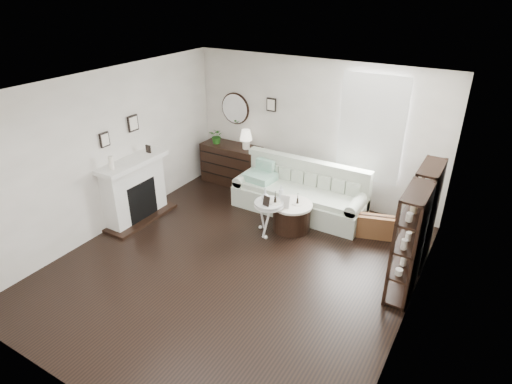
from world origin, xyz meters
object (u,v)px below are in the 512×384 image
Objects in this scene: sofa at (300,195)px; pedestal_table at (269,205)px; dresser at (232,164)px; drum_table at (291,216)px.

pedestal_table is at bearing -96.29° from sofa.
drum_table is (1.95, -1.07, -0.17)m from dresser.
sofa is 3.45× the size of drum_table.
dresser is at bearing 151.30° from drum_table.
sofa is 1.84m from dresser.
dresser is at bearing 167.64° from sofa.
pedestal_table is at bearing -128.53° from drum_table.
sofa reaches higher than pedestal_table.
sofa is 1.04m from pedestal_table.
sofa is 0.70m from drum_table.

